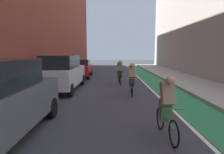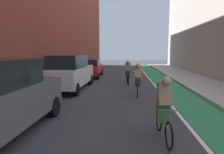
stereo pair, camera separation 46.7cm
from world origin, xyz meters
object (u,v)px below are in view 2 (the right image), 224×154
at_px(parked_sedan_red, 89,68).
at_px(cyclist_mid, 164,106).
at_px(cyclist_far, 128,72).
at_px(parked_suv_white, 70,72).
at_px(cyclist_trailing, 138,78).

relative_size(parked_sedan_red, cyclist_mid, 2.69).
height_order(parked_sedan_red, cyclist_far, cyclist_far).
distance_m(parked_suv_white, parked_sedan_red, 5.84).
distance_m(cyclist_mid, cyclist_trailing, 4.98).
bearing_deg(parked_suv_white, parked_sedan_red, 89.98).
bearing_deg(cyclist_trailing, parked_sedan_red, 118.34).
bearing_deg(cyclist_far, parked_sedan_red, 131.07).
relative_size(parked_suv_white, cyclist_far, 2.70).
height_order(cyclist_trailing, cyclist_far, cyclist_trailing).
height_order(parked_suv_white, cyclist_mid, parked_suv_white).
bearing_deg(cyclist_trailing, cyclist_mid, -85.69).
height_order(cyclist_mid, cyclist_trailing, cyclist_trailing).
distance_m(parked_suv_white, cyclist_trailing, 4.02).
relative_size(cyclist_mid, cyclist_trailing, 0.97).
xyz_separation_m(cyclist_mid, cyclist_trailing, (-0.37, 4.97, 0.01)).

